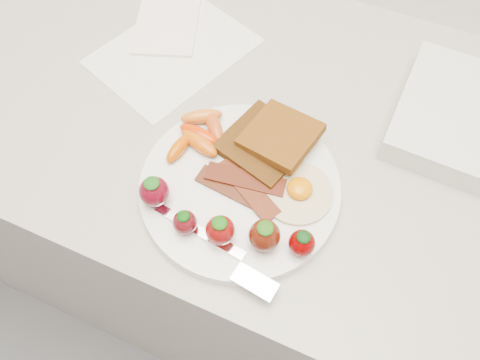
% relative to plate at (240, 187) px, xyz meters
% --- Properties ---
extents(counter, '(2.00, 0.60, 0.90)m').
position_rel_plate_xyz_m(counter, '(0.02, 0.13, -0.46)').
color(counter, gray).
rests_on(counter, ground).
extents(plate, '(0.27, 0.27, 0.02)m').
position_rel_plate_xyz_m(plate, '(0.00, 0.00, 0.00)').
color(plate, white).
rests_on(plate, counter).
extents(toast_lower, '(0.13, 0.13, 0.01)m').
position_rel_plate_xyz_m(toast_lower, '(0.01, 0.07, 0.02)').
color(toast_lower, '#35210A').
rests_on(toast_lower, plate).
extents(toast_upper, '(0.11, 0.11, 0.02)m').
position_rel_plate_xyz_m(toast_upper, '(0.03, 0.08, 0.03)').
color(toast_upper, '#3E270D').
rests_on(toast_upper, toast_lower).
extents(fried_egg, '(0.13, 0.13, 0.02)m').
position_rel_plate_xyz_m(fried_egg, '(0.08, 0.02, 0.01)').
color(fried_egg, white).
rests_on(fried_egg, plate).
extents(bacon_strips, '(0.12, 0.08, 0.01)m').
position_rel_plate_xyz_m(bacon_strips, '(0.01, -0.00, 0.01)').
color(bacon_strips, black).
rests_on(bacon_strips, plate).
extents(baby_carrots, '(0.08, 0.11, 0.02)m').
position_rel_plate_xyz_m(baby_carrots, '(-0.08, 0.05, 0.02)').
color(baby_carrots, '#C82D00').
rests_on(baby_carrots, plate).
extents(strawberries, '(0.23, 0.06, 0.05)m').
position_rel_plate_xyz_m(strawberries, '(0.01, -0.07, 0.03)').
color(strawberries, '#590615').
rests_on(strawberries, plate).
extents(fork, '(0.18, 0.06, 0.00)m').
position_rel_plate_xyz_m(fork, '(0.02, -0.10, 0.01)').
color(fork, silver).
rests_on(fork, plate).
extents(paper_sheet, '(0.26, 0.29, 0.00)m').
position_rel_plate_xyz_m(paper_sheet, '(-0.20, 0.19, -0.01)').
color(paper_sheet, silver).
rests_on(paper_sheet, counter).
extents(notepad, '(0.15, 0.18, 0.01)m').
position_rel_plate_xyz_m(notepad, '(-0.24, 0.24, -0.00)').
color(notepad, white).
rests_on(notepad, paper_sheet).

